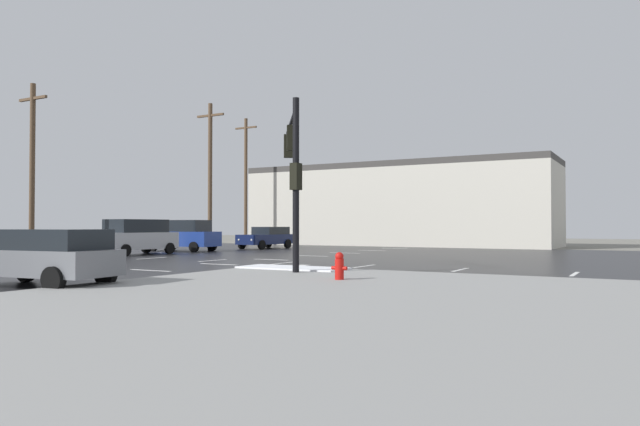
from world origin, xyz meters
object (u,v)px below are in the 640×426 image
object	(u,v)px
traffic_signal_mast	(293,160)
utility_pole_far	(210,174)
utility_pole_mid	(32,166)
fire_hydrant	(339,266)
utility_pole_distant	(246,179)
sedan_grey	(44,257)
suv_blue	(183,235)
suv_silver	(137,236)
sedan_navy	(267,237)

from	to	relation	value
traffic_signal_mast	utility_pole_far	world-z (taller)	utility_pole_far
utility_pole_mid	utility_pole_far	world-z (taller)	utility_pole_far
fire_hydrant	utility_pole_distant	bearing A→B (deg)	131.08
sedan_grey	suv_blue	bearing A→B (deg)	-63.29
suv_silver	utility_pole_distant	world-z (taller)	utility_pole_distant
suv_silver	utility_pole_far	xyz separation A→B (m)	(0.39, 6.01, 4.04)
sedan_navy	utility_pole_distant	xyz separation A→B (m)	(-5.96, 5.47, 4.84)
traffic_signal_mast	utility_pole_mid	xyz separation A→B (m)	(-17.37, 1.74, 0.78)
traffic_signal_mast	utility_pole_distant	xyz separation A→B (m)	(-19.24, 23.10, 1.64)
utility_pole_mid	utility_pole_distant	bearing A→B (deg)	95.00
traffic_signal_mast	suv_blue	distance (m)	19.56
sedan_grey	utility_pole_mid	bearing A→B (deg)	-39.82
traffic_signal_mast	utility_pole_distant	size ratio (longest dim) A/B	0.53
traffic_signal_mast	sedan_grey	bearing A→B (deg)	120.47
sedan_navy	suv_blue	xyz separation A→B (m)	(-2.35, -6.26, 0.24)
fire_hydrant	sedan_grey	size ratio (longest dim) A/B	0.17
fire_hydrant	sedan_navy	bearing A→B (deg)	129.13
fire_hydrant	utility_pole_distant	size ratio (longest dim) A/B	0.07
suv_silver	sedan_grey	size ratio (longest dim) A/B	1.04
fire_hydrant	sedan_navy	xyz separation A→B (m)	(-16.58, 20.38, 0.32)
utility_pole_far	utility_pole_mid	bearing A→B (deg)	-105.83
utility_pole_far	traffic_signal_mast	bearing A→B (deg)	-41.16
utility_pole_distant	traffic_signal_mast	bearing A→B (deg)	-50.20
suv_blue	utility_pole_distant	xyz separation A→B (m)	(-3.60, 11.73, 4.60)
utility_pole_distant	utility_pole_far	bearing A→B (deg)	-65.05
fire_hydrant	sedan_grey	distance (m)	8.18
traffic_signal_mast	utility_pole_far	xyz separation A→B (m)	(-14.32, 12.52, 1.08)
sedan_navy	utility_pole_mid	world-z (taller)	utility_pole_mid
suv_silver	utility_pole_distant	distance (m)	17.80
utility_pole_distant	sedan_navy	bearing A→B (deg)	-42.58
suv_silver	sedan_grey	distance (m)	18.09
fire_hydrant	utility_pole_distant	xyz separation A→B (m)	(-22.54, 25.85, 5.16)
traffic_signal_mast	utility_pole_far	bearing A→B (deg)	13.11
fire_hydrant	utility_pole_distant	world-z (taller)	utility_pole_distant
suv_silver	utility_pole_distant	bearing A→B (deg)	16.98
suv_silver	fire_hydrant	bearing A→B (deg)	-115.55
sedan_navy	traffic_signal_mast	bearing A→B (deg)	40.49
traffic_signal_mast	fire_hydrant	bearing A→B (deg)	-165.63
utility_pole_distant	utility_pole_mid	bearing A→B (deg)	-85.00
suv_silver	sedan_navy	bearing A→B (deg)	-5.62
sedan_navy	utility_pole_far	xyz separation A→B (m)	(-1.04, -5.10, 4.27)
utility_pole_mid	suv_blue	bearing A→B (deg)	79.77
sedan_grey	utility_pole_distant	size ratio (longest dim) A/B	0.43
suv_silver	utility_pole_mid	world-z (taller)	utility_pole_mid
traffic_signal_mast	utility_pole_mid	bearing A→B (deg)	48.54
sedan_grey	fire_hydrant	bearing A→B (deg)	-150.49
utility_pole_mid	utility_pole_distant	xyz separation A→B (m)	(-1.87, 21.36, 0.86)
fire_hydrant	suv_blue	xyz separation A→B (m)	(-18.93, 14.12, 0.55)
sedan_navy	utility_pole_distant	bearing A→B (deg)	-129.09
suv_blue	utility_pole_far	size ratio (longest dim) A/B	0.50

